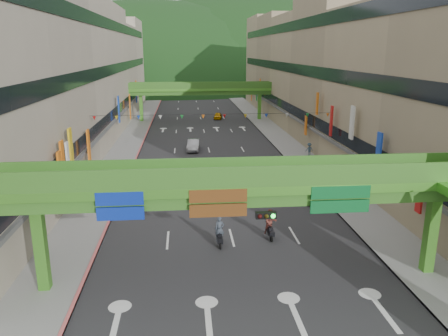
{
  "coord_description": "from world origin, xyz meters",
  "views": [
    {
      "loc": [
        -3.14,
        -16.31,
        12.88
      ],
      "look_at": [
        0.0,
        18.0,
        3.5
      ],
      "focal_mm": 35.0,
      "sensor_mm": 36.0,
      "label": 1
    }
  ],
  "objects_px": {
    "car_yellow": "(218,116)",
    "pedestrian_red": "(344,193)",
    "scooter_rider_mid": "(270,223)",
    "scooter_rider_near": "(220,232)",
    "overpass_near": "(263,199)",
    "car_silver": "(194,145)"
  },
  "relations": [
    {
      "from": "car_yellow",
      "to": "pedestrian_red",
      "type": "bearing_deg",
      "value": -73.38
    },
    {
      "from": "car_silver",
      "to": "pedestrian_red",
      "type": "distance_m",
      "value": 24.95
    },
    {
      "from": "pedestrian_red",
      "to": "car_yellow",
      "type": "bearing_deg",
      "value": 107.63
    },
    {
      "from": "overpass_near",
      "to": "pedestrian_red",
      "type": "xyz_separation_m",
      "value": [
        9.48,
        12.96,
        -4.33
      ]
    },
    {
      "from": "overpass_near",
      "to": "scooter_rider_near",
      "type": "distance_m",
      "value": 7.17
    },
    {
      "from": "car_silver",
      "to": "scooter_rider_near",
      "type": "bearing_deg",
      "value": -82.87
    },
    {
      "from": "scooter_rider_near",
      "to": "pedestrian_red",
      "type": "xyz_separation_m",
      "value": [
        11.37,
        7.49,
        -0.09
      ]
    },
    {
      "from": "scooter_rider_mid",
      "to": "pedestrian_red",
      "type": "xyz_separation_m",
      "value": [
        7.73,
        6.66,
        -0.24
      ]
    },
    {
      "from": "overpass_near",
      "to": "car_yellow",
      "type": "distance_m",
      "value": 61.32
    },
    {
      "from": "car_yellow",
      "to": "scooter_rider_mid",
      "type": "bearing_deg",
      "value": -82.44
    },
    {
      "from": "scooter_rider_mid",
      "to": "car_yellow",
      "type": "bearing_deg",
      "value": 89.41
    },
    {
      "from": "scooter_rider_near",
      "to": "car_yellow",
      "type": "height_order",
      "value": "scooter_rider_near"
    },
    {
      "from": "car_silver",
      "to": "car_yellow",
      "type": "distance_m",
      "value": 27.03
    },
    {
      "from": "car_silver",
      "to": "pedestrian_red",
      "type": "xyz_separation_m",
      "value": [
        12.44,
        -21.63,
        0.16
      ]
    },
    {
      "from": "overpass_near",
      "to": "car_yellow",
      "type": "bearing_deg",
      "value": 87.83
    },
    {
      "from": "scooter_rider_near",
      "to": "car_silver",
      "type": "xyz_separation_m",
      "value": [
        -1.07,
        29.12,
        -0.25
      ]
    },
    {
      "from": "scooter_rider_near",
      "to": "car_yellow",
      "type": "xyz_separation_m",
      "value": [
        4.21,
        55.63,
        -0.36
      ]
    },
    {
      "from": "pedestrian_red",
      "to": "scooter_rider_mid",
      "type": "bearing_deg",
      "value": -130.12
    },
    {
      "from": "overpass_near",
      "to": "car_silver",
      "type": "xyz_separation_m",
      "value": [
        -2.95,
        34.58,
        -4.49
      ]
    },
    {
      "from": "car_yellow",
      "to": "pedestrian_red",
      "type": "relative_size",
      "value": 2.04
    },
    {
      "from": "scooter_rider_mid",
      "to": "car_yellow",
      "type": "xyz_separation_m",
      "value": [
        0.57,
        54.8,
        -0.51
      ]
    },
    {
      "from": "overpass_near",
      "to": "scooter_rider_near",
      "type": "xyz_separation_m",
      "value": [
        -1.89,
        5.47,
        -4.24
      ]
    }
  ]
}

